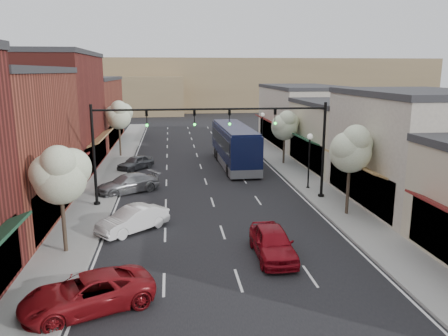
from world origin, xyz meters
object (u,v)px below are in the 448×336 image
object	(u,v)px
parked_car_a	(87,293)
parked_car_c	(128,184)
red_hatchback	(273,242)
tree_right_far	(285,125)
lamp_post_far	(262,125)
signal_mast_left	(129,139)
tree_left_near	(60,173)
tree_left_far	(119,115)
coach_bus	(234,145)
tree_right_near	(352,148)
parked_car_d	(136,163)
parked_car_b	(133,219)
signal_mast_right	(291,136)
lamp_post_near	(309,152)

from	to	relation	value
parked_car_a	parked_car_c	xyz separation A→B (m)	(0.00, 17.00, 0.01)
parked_car_a	red_hatchback	bearing A→B (deg)	93.07
tree_right_far	lamp_post_far	distance (m)	8.13
signal_mast_left	tree_left_near	distance (m)	8.48
tree_right_far	tree_left_far	world-z (taller)	tree_left_far
coach_bus	tree_right_near	bearing A→B (deg)	-74.08
parked_car_d	red_hatchback	bearing A→B (deg)	-29.07
tree_right_near	tree_right_far	bearing A→B (deg)	90.00
tree_right_near	parked_car_b	xyz separation A→B (m)	(-13.49, -1.12, -3.73)
parked_car_d	coach_bus	bearing A→B (deg)	43.19
signal_mast_left	tree_right_near	world-z (taller)	signal_mast_left
signal_mast_left	tree_left_near	bearing A→B (deg)	-108.10
signal_mast_left	tree_right_far	xyz separation A→B (m)	(13.97, 11.95, -0.63)
coach_bus	parked_car_d	distance (m)	9.65
signal_mast_right	tree_right_near	bearing A→B (deg)	-56.09
lamp_post_near	red_hatchback	xyz separation A→B (m)	(-5.72, -12.21, -2.23)
tree_right_far	tree_left_near	distance (m)	25.99
parked_car_d	parked_car_c	bearing A→B (deg)	-50.40
tree_right_near	tree_left_near	bearing A→B (deg)	-166.45
tree_right_far	parked_car_d	distance (m)	14.93
signal_mast_left	lamp_post_near	xyz separation A→B (m)	(13.42, 2.50, -1.62)
lamp_post_near	parked_car_a	bearing A→B (deg)	-130.85
tree_right_far	coach_bus	xyz separation A→B (m)	(-5.02, 0.14, -1.95)
lamp_post_near	tree_right_far	bearing A→B (deg)	86.69
tree_left_far	parked_car_b	world-z (taller)	tree_left_far
lamp_post_near	signal_mast_right	bearing A→B (deg)	-131.05
signal_mast_right	tree_left_far	distance (m)	22.68
tree_left_far	lamp_post_near	size ratio (longest dim) A/B	1.38
parked_car_d	tree_left_far	bearing A→B (deg)	147.23
lamp_post_near	red_hatchback	distance (m)	13.67
tree_left_far	tree_right_far	bearing A→B (deg)	-19.87
tree_left_near	lamp_post_far	world-z (taller)	tree_left_near
tree_right_near	lamp_post_near	size ratio (longest dim) A/B	1.34
tree_right_near	signal_mast_left	bearing A→B (deg)	163.81
lamp_post_near	parked_car_d	distance (m)	16.80
parked_car_a	parked_car_c	size ratio (longest dim) A/B	1.03
signal_mast_left	lamp_post_far	distance (m)	24.14
signal_mast_right	red_hatchback	bearing A→B (deg)	-110.06
lamp_post_near	parked_car_d	world-z (taller)	lamp_post_near
tree_right_near	tree_left_far	distance (m)	27.56
lamp_post_far	coach_bus	xyz separation A→B (m)	(-4.47, -7.92, -0.97)
parked_car_b	parked_car_d	distance (m)	16.69
parked_car_a	lamp_post_far	bearing A→B (deg)	134.85
tree_left_far	red_hatchback	world-z (taller)	tree_left_far
tree_right_far	parked_car_d	xyz separation A→B (m)	(-14.55, -0.46, -3.33)
signal_mast_right	tree_right_near	distance (m)	4.89
tree_right_near	parked_car_c	size ratio (longest dim) A/B	1.21
parked_car_b	parked_car_a	bearing A→B (deg)	-48.06
lamp_post_far	parked_car_c	distance (m)	21.90
tree_left_near	parked_car_c	bearing A→B (deg)	79.76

